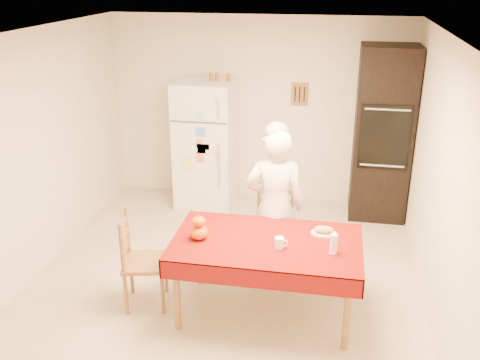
% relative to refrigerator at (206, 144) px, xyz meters
% --- Properties ---
extents(floor, '(4.50, 4.50, 0.00)m').
position_rel_refrigerator_xyz_m(floor, '(0.65, -1.88, -0.85)').
color(floor, tan).
rests_on(floor, ground).
extents(room_shell, '(4.02, 4.52, 2.51)m').
position_rel_refrigerator_xyz_m(room_shell, '(0.65, -1.88, 0.77)').
color(room_shell, beige).
rests_on(room_shell, ground).
extents(refrigerator, '(0.75, 0.74, 1.70)m').
position_rel_refrigerator_xyz_m(refrigerator, '(0.00, 0.00, 0.00)').
color(refrigerator, white).
rests_on(refrigerator, floor).
extents(oven_cabinet, '(0.70, 0.62, 2.20)m').
position_rel_refrigerator_xyz_m(oven_cabinet, '(2.28, 0.05, 0.25)').
color(oven_cabinet, black).
rests_on(oven_cabinet, floor).
extents(dining_table, '(1.70, 1.00, 0.76)m').
position_rel_refrigerator_xyz_m(dining_table, '(1.15, -2.38, -0.16)').
color(dining_table, brown).
rests_on(dining_table, floor).
extents(chair_far, '(0.45, 0.43, 0.95)m').
position_rel_refrigerator_xyz_m(chair_far, '(1.12, -1.53, -0.34)').
color(chair_far, brown).
rests_on(chair_far, floor).
extents(chair_left, '(0.49, 0.50, 0.95)m').
position_rel_refrigerator_xyz_m(chair_left, '(-0.06, -2.45, -0.34)').
color(chair_left, brown).
rests_on(chair_left, floor).
extents(seated_woman, '(0.65, 0.48, 1.64)m').
position_rel_refrigerator_xyz_m(seated_woman, '(1.15, -1.76, -0.03)').
color(seated_woman, white).
rests_on(seated_woman, floor).
extents(coffee_mug, '(0.08, 0.08, 0.10)m').
position_rel_refrigerator_xyz_m(coffee_mug, '(1.27, -2.49, -0.04)').
color(coffee_mug, white).
rests_on(coffee_mug, dining_table).
extents(pumpkin_lower, '(0.17, 0.17, 0.13)m').
position_rel_refrigerator_xyz_m(pumpkin_lower, '(0.54, -2.44, -0.02)').
color(pumpkin_lower, '#E56205').
rests_on(pumpkin_lower, dining_table).
extents(pumpkin_upper, '(0.12, 0.12, 0.09)m').
position_rel_refrigerator_xyz_m(pumpkin_upper, '(0.54, -2.44, 0.09)').
color(pumpkin_upper, '#CA3704').
rests_on(pumpkin_upper, pumpkin_lower).
extents(wine_glass, '(0.07, 0.07, 0.18)m').
position_rel_refrigerator_xyz_m(wine_glass, '(1.74, -2.49, -0.00)').
color(wine_glass, white).
rests_on(wine_glass, dining_table).
extents(bread_plate, '(0.24, 0.24, 0.02)m').
position_rel_refrigerator_xyz_m(bread_plate, '(1.65, -2.16, -0.08)').
color(bread_plate, silver).
rests_on(bread_plate, dining_table).
extents(bread_loaf, '(0.18, 0.10, 0.06)m').
position_rel_refrigerator_xyz_m(bread_loaf, '(1.65, -2.16, -0.04)').
color(bread_loaf, '#9A7C4C').
rests_on(bread_loaf, bread_plate).
extents(spice_jar_left, '(0.05, 0.05, 0.10)m').
position_rel_refrigerator_xyz_m(spice_jar_left, '(0.08, 0.05, 0.90)').
color(spice_jar_left, '#9A5A1C').
rests_on(spice_jar_left, refrigerator).
extents(spice_jar_mid, '(0.05, 0.05, 0.10)m').
position_rel_refrigerator_xyz_m(spice_jar_mid, '(0.15, 0.05, 0.90)').
color(spice_jar_mid, '#964C1B').
rests_on(spice_jar_mid, refrigerator).
extents(spice_jar_right, '(0.05, 0.05, 0.10)m').
position_rel_refrigerator_xyz_m(spice_jar_right, '(0.30, 0.05, 0.90)').
color(spice_jar_right, '#954F1B').
rests_on(spice_jar_right, refrigerator).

